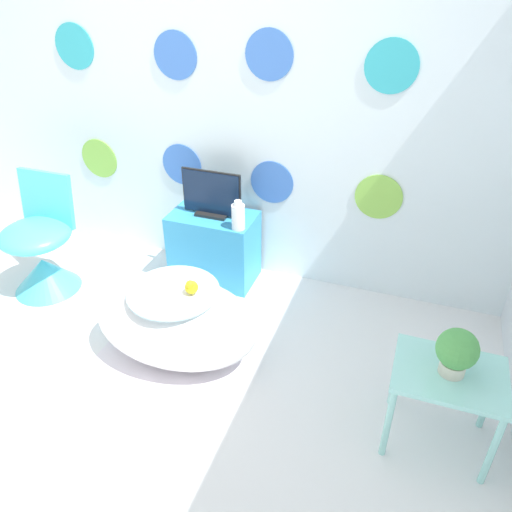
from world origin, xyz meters
The scene contains 11 objects.
ground_plane centered at (0.00, 0.00, 0.00)m, with size 12.00×12.00×0.00m, color white.
wall_back_dotted centered at (0.00, 1.75, 1.30)m, with size 4.90×0.05×2.60m.
rug centered at (0.11, 0.56, 0.00)m, with size 0.92×0.71×0.01m.
bathtub centered at (0.10, 0.73, 0.23)m, with size 0.99×0.63×0.46m.
rubber_duck centered at (0.22, 0.72, 0.50)m, with size 0.07×0.08×0.09m.
chair centered at (-1.08, 1.00, 0.28)m, with size 0.48×0.48×0.81m.
tv_cabinet centered at (-0.01, 1.52, 0.26)m, with size 0.59×0.35×0.51m.
tv centered at (-0.01, 1.52, 0.65)m, with size 0.42×0.12×0.32m.
vase centered at (0.23, 1.41, 0.60)m, with size 0.09×0.09×0.20m.
side_table centered at (1.57, 0.58, 0.38)m, with size 0.50×0.38×0.46m.
potted_plant_left centered at (1.57, 0.58, 0.59)m, with size 0.18×0.18×0.23m.
Camera 1 is at (1.29, -1.23, 2.09)m, focal length 35.00 mm.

